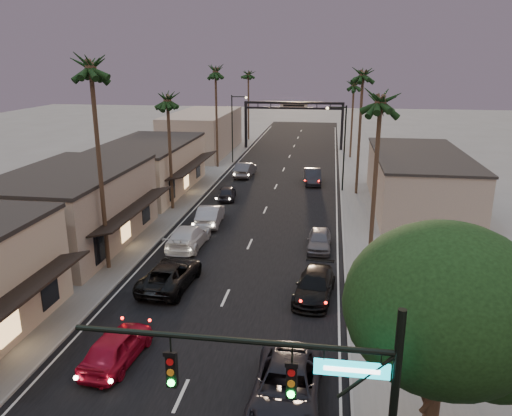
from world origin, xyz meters
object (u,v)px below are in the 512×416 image
(corner_tree, at_px, (446,314))
(palm_ld, at_px, (215,68))
(oncoming_pickup, at_px, (170,274))
(curbside_near, at_px, (287,386))
(palm_lc, at_px, (167,95))
(curbside_black, at_px, (315,286))
(palm_far, at_px, (248,72))
(streetlight_right, at_px, (342,141))
(palm_rb, at_px, (363,71))
(oncoming_silver, at_px, (210,215))
(oncoming_red, at_px, (117,347))
(palm_lb, at_px, (90,61))
(palm_rc, at_px, (354,82))
(streetlight_left, at_px, (234,124))
(traffic_signal, at_px, (318,399))
(arch, at_px, (294,113))
(palm_ra, at_px, (381,95))

(corner_tree, height_order, palm_ld, palm_ld)
(oncoming_pickup, height_order, curbside_near, curbside_near)
(palm_lc, xyz_separation_m, oncoming_pickup, (4.94, -15.95, -9.67))
(palm_ld, bearing_deg, curbside_black, -68.59)
(palm_ld, height_order, palm_far, palm_ld)
(curbside_near, bearing_deg, streetlight_right, 87.01)
(palm_rb, relative_size, curbside_near, 2.38)
(streetlight_right, height_order, oncoming_silver, streetlight_right)
(curbside_near, bearing_deg, palm_lc, 117.84)
(curbside_near, bearing_deg, palm_far, 101.75)
(oncoming_pickup, bearing_deg, oncoming_red, 94.07)
(palm_lb, bearing_deg, palm_ld, 90.00)
(streetlight_right, height_order, palm_rc, palm_rc)
(curbside_black, bearing_deg, streetlight_left, 113.82)
(oncoming_silver, bearing_deg, palm_far, -88.86)
(oncoming_silver, bearing_deg, curbside_near, 106.86)
(palm_lb, bearing_deg, streetlight_right, 55.99)
(corner_tree, height_order, palm_lb, palm_lb)
(palm_lb, bearing_deg, palm_rc, 67.73)
(palm_lb, height_order, palm_rc, palm_lb)
(streetlight_left, distance_m, oncoming_pickup, 38.36)
(traffic_signal, bearing_deg, palm_ld, 105.65)
(arch, relative_size, palm_far, 1.15)
(traffic_signal, xyz_separation_m, oncoming_red, (-9.30, 7.93, -4.29))
(streetlight_left, relative_size, curbside_black, 1.76)
(curbside_near, bearing_deg, traffic_signal, -77.01)
(oncoming_red, bearing_deg, streetlight_right, -102.95)
(oncoming_red, bearing_deg, palm_rb, -106.13)
(palm_ld, bearing_deg, streetlight_right, -32.79)
(palm_far, height_order, oncoming_silver, palm_far)
(traffic_signal, distance_m, palm_ra, 21.19)
(palm_rb, bearing_deg, streetlight_left, 137.95)
(palm_far, bearing_deg, palm_ra, -72.62)
(palm_rc, relative_size, curbside_black, 2.38)
(streetlight_left, bearing_deg, palm_lc, -94.37)
(palm_rb, height_order, palm_rc, palm_rb)
(palm_ld, distance_m, palm_rc, 19.51)
(arch, distance_m, oncoming_silver, 38.26)
(streetlight_left, distance_m, oncoming_silver, 26.29)
(palm_ra, bearing_deg, oncoming_red, -135.34)
(palm_lc, distance_m, oncoming_red, 26.42)
(palm_lc, relative_size, oncoming_pickup, 2.12)
(oncoming_red, distance_m, curbside_near, 8.21)
(palm_rb, distance_m, oncoming_red, 36.23)
(palm_rb, xyz_separation_m, oncoming_red, (-12.21, -32.07, -11.62))
(traffic_signal, bearing_deg, palm_rb, 85.84)
(corner_tree, xyz_separation_m, palm_lb, (-18.08, 14.55, 7.41))
(palm_ra, xyz_separation_m, palm_far, (-16.90, 54.00, 0.00))
(streetlight_right, distance_m, palm_ld, 19.78)
(arch, height_order, palm_lc, palm_lc)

